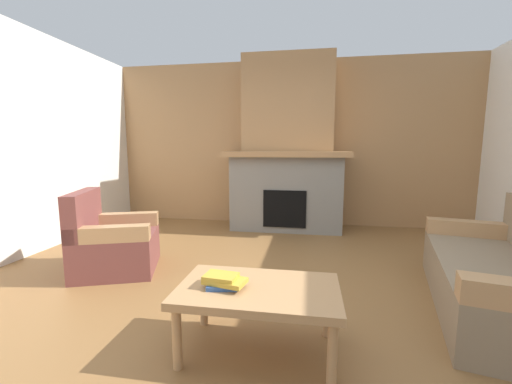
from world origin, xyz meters
TOP-DOWN VIEW (x-y plane):
  - ground at (0.00, 0.00)m, footprint 9.00×9.00m
  - wall_back_wood_panel at (0.00, 3.00)m, footprint 6.00×0.12m
  - fireplace at (0.00, 2.62)m, footprint 1.90×0.82m
  - couch at (1.88, 0.21)m, footprint 1.22×1.94m
  - armchair at (-1.67, 0.50)m, footprint 0.97×0.97m
  - coffee_table at (0.05, -0.58)m, footprint 1.00×0.60m
  - book_stack_near_edge at (-0.16, -0.62)m, footprint 0.28×0.20m

SIDE VIEW (x-z plane):
  - ground at x=0.00m, z-range 0.00..0.00m
  - couch at x=1.88m, z-range -0.14..0.71m
  - armchair at x=-1.67m, z-range -0.13..0.72m
  - coffee_table at x=0.05m, z-range 0.16..0.59m
  - book_stack_near_edge at x=-0.16m, z-range 0.43..0.51m
  - fireplace at x=0.00m, z-range -0.19..2.51m
  - wall_back_wood_panel at x=0.00m, z-range 0.00..2.70m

